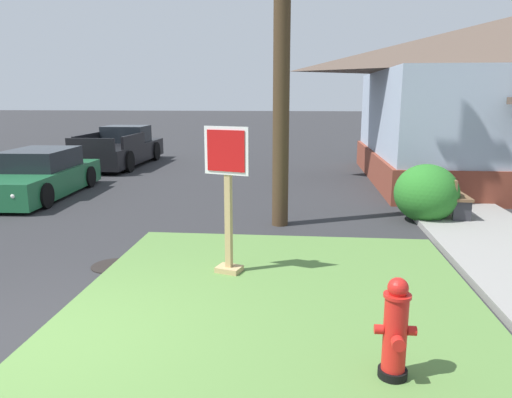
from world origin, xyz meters
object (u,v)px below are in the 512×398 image
stop_sign (228,205)px  manhole_cover (114,266)px  pickup_truck_black (121,149)px  street_bench (451,193)px  parked_sedan_green (39,176)px  fire_hydrant (395,331)px

stop_sign → manhole_cover: stop_sign is taller
pickup_truck_black → street_bench: pickup_truck_black is taller
parked_sedan_green → street_bench: parked_sedan_green is taller
stop_sign → street_bench: (4.33, 3.95, -0.53)m
fire_hydrant → parked_sedan_green: 11.29m
fire_hydrant → stop_sign: 3.29m
manhole_cover → parked_sedan_green: (-4.08, 5.16, 0.53)m
manhole_cover → pickup_truck_black: pickup_truck_black is taller
stop_sign → pickup_truck_black: size_ratio=0.41×
parked_sedan_green → street_bench: (10.31, -1.50, 0.04)m
fire_hydrant → street_bench: (2.38, 6.54, 0.04)m
stop_sign → fire_hydrant: bearing=-53.0°
fire_hydrant → pickup_truck_black: (-7.90, 13.99, 0.07)m
pickup_truck_black → manhole_cover: bearing=-70.0°
parked_sedan_green → street_bench: size_ratio=3.09×
stop_sign → manhole_cover: 2.22m
manhole_cover → pickup_truck_black: bearing=110.0°
stop_sign → pickup_truck_black: (-5.95, 11.40, -0.50)m
fire_hydrant → pickup_truck_black: size_ratio=0.18×
fire_hydrant → parked_sedan_green: (-7.93, 8.03, -0.01)m
fire_hydrant → manhole_cover: fire_hydrant is taller
fire_hydrant → pickup_truck_black: pickup_truck_black is taller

